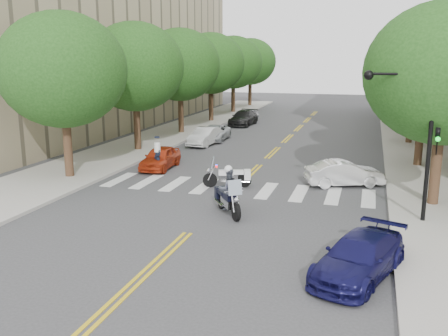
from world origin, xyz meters
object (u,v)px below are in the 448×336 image
at_px(sedan_blue, 359,257).
at_px(motorcycle_parked, 231,176).
at_px(officer_standing, 158,158).
at_px(motorcycle_police, 228,192).
at_px(convertible, 344,173).

bearing_deg(sedan_blue, motorcycle_parked, 145.78).
distance_m(officer_standing, sedan_blue, 15.16).
relative_size(motorcycle_parked, officer_standing, 1.43).
height_order(officer_standing, sedan_blue, officer_standing).
relative_size(motorcycle_police, officer_standing, 1.35).
height_order(officer_standing, convertible, officer_standing).
height_order(motorcycle_parked, sedan_blue, motorcycle_parked).
height_order(motorcycle_parked, convertible, motorcycle_parked).
distance_m(motorcycle_police, officer_standing, 8.16).
relative_size(motorcycle_police, motorcycle_parked, 0.94).
bearing_deg(motorcycle_parked, sedan_blue, -161.53).
bearing_deg(convertible, officer_standing, 67.94).
bearing_deg(motorcycle_parked, convertible, -88.19).
bearing_deg(officer_standing, motorcycle_parked, 17.23).
xyz_separation_m(motorcycle_police, convertible, (4.25, 5.88, -0.27)).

